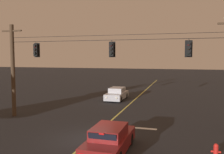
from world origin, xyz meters
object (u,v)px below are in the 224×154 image
Objects in this scene: traffic_light_left_inner at (112,49)px; car_oncoming_lead at (117,94)px; traffic_light_leftmost at (36,50)px; traffic_light_centre at (189,49)px; fire_hydrant at (216,152)px; car_waiting_near_lane at (110,140)px.

car_oncoming_lead is at bearing 102.78° from traffic_light_left_inner.
traffic_light_leftmost is 1.00× the size of traffic_light_centre.
fire_hydrant is at bearing -59.39° from car_oncoming_lead.
traffic_light_leftmost is 1.45× the size of fire_hydrant.
car_waiting_near_lane reaches higher than fire_hydrant.
traffic_light_left_inner is 5.26m from traffic_light_centre.
traffic_light_centre is at bearing 0.00° from traffic_light_leftmost.
traffic_light_leftmost is at bearing 180.00° from traffic_light_centre.
traffic_light_left_inner reaches higher than fire_hydrant.
traffic_light_left_inner is (6.18, 0.00, 0.00)m from traffic_light_leftmost.
traffic_light_centre is 8.06m from car_waiting_near_lane.
car_oncoming_lead is 5.26× the size of fire_hydrant.
car_waiting_near_lane is at bearing -74.87° from traffic_light_left_inner.
car_oncoming_lead is at bearing 120.61° from fire_hydrant.
car_waiting_near_lane is at bearing -126.22° from traffic_light_centre.
traffic_light_leftmost is 0.28× the size of car_oncoming_lead.
car_waiting_near_lane is 5.15× the size of fire_hydrant.
traffic_light_leftmost and traffic_light_left_inner have the same top height.
traffic_light_leftmost reaches higher than fire_hydrant.
traffic_light_centre reaches higher than car_waiting_near_lane.
traffic_light_leftmost is at bearing 180.00° from traffic_light_left_inner.
traffic_light_centre reaches higher than fire_hydrant.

